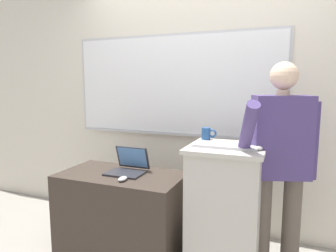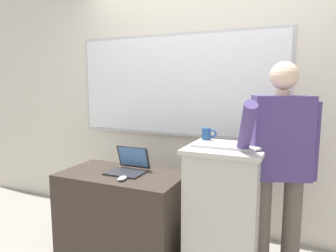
# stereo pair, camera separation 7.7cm
# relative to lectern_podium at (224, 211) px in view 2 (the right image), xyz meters

# --- Properties ---
(back_wall) EXTENTS (6.40, 0.17, 2.86)m
(back_wall) POSITION_rel_lectern_podium_xyz_m (-0.40, 0.75, 0.93)
(back_wall) COLOR beige
(back_wall) RESTS_ON ground_plane
(lectern_podium) EXTENTS (0.55, 0.53, 1.00)m
(lectern_podium) POSITION_rel_lectern_podium_xyz_m (0.00, 0.00, 0.00)
(lectern_podium) COLOR #BCB7AD
(lectern_podium) RESTS_ON ground_plane
(side_desk) EXTENTS (1.05, 0.58, 0.71)m
(side_desk) POSITION_rel_lectern_podium_xyz_m (-0.88, -0.04, -0.15)
(side_desk) COLOR #382D26
(side_desk) RESTS_ON ground_plane
(person_presenter) EXTENTS (0.57, 0.62, 1.61)m
(person_presenter) POSITION_rel_lectern_podium_xyz_m (0.37, 0.09, 0.42)
(person_presenter) COLOR brown
(person_presenter) RESTS_ON ground_plane
(laptop) EXTENTS (0.31, 0.29, 0.21)m
(laptop) POSITION_rel_lectern_podium_xyz_m (-0.84, 0.02, 0.26)
(laptop) COLOR #28282D
(laptop) RESTS_ON side_desk
(wireless_keyboard) EXTENTS (0.45, 0.13, 0.02)m
(wireless_keyboard) POSITION_rel_lectern_podium_xyz_m (-0.00, -0.07, 0.51)
(wireless_keyboard) COLOR silver
(wireless_keyboard) RESTS_ON lectern_podium
(computer_mouse_by_laptop) EXTENTS (0.06, 0.10, 0.03)m
(computer_mouse_by_laptop) POSITION_rel_lectern_podium_xyz_m (-0.77, -0.20, 0.22)
(computer_mouse_by_laptop) COLOR #BCBCC1
(computer_mouse_by_laptop) RESTS_ON side_desk
(computer_mouse_by_keyboard) EXTENTS (0.06, 0.10, 0.03)m
(computer_mouse_by_keyboard) POSITION_rel_lectern_podium_xyz_m (0.23, -0.05, 0.52)
(computer_mouse_by_keyboard) COLOR silver
(computer_mouse_by_keyboard) RESTS_ON lectern_podium
(coffee_mug) EXTENTS (0.13, 0.07, 0.10)m
(coffee_mug) POSITION_rel_lectern_podium_xyz_m (-0.20, 0.20, 0.55)
(coffee_mug) COLOR #234C84
(coffee_mug) RESTS_ON lectern_podium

